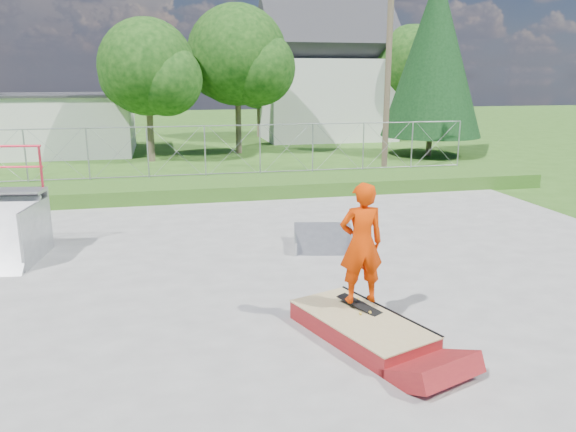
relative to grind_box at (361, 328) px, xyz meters
name	(u,v)px	position (x,y,z in m)	size (l,w,h in m)	color
ground	(252,296)	(-1.39, 2.10, -0.18)	(120.00, 120.00, 0.00)	#305919
concrete_pad	(252,295)	(-1.39, 2.10, -0.16)	(20.00, 16.00, 0.04)	gray
grass_berm	(208,187)	(-1.39, 11.60, 0.07)	(24.00, 3.00, 0.50)	#305919
grind_box	(361,328)	(0.00, 0.00, 0.00)	(1.87, 2.61, 0.35)	maroon
flat_bank_ramp	(324,240)	(0.75, 4.66, 0.04)	(1.40, 1.49, 0.43)	#9B9EA3
skateboard	(359,305)	(0.10, 0.37, 0.22)	(0.22, 0.80, 0.02)	black
skater	(361,248)	(0.10, 0.37, 1.19)	(0.71, 0.47, 1.95)	red
chain_link_fence	(205,151)	(-1.39, 12.60, 1.22)	(20.00, 0.06, 1.80)	gray
utility_building_flat	(34,125)	(-9.39, 24.10, 1.32)	(10.00, 6.00, 3.00)	silver
gable_house	(325,79)	(7.61, 28.10, 3.66)	(8.40, 6.08, 8.94)	silver
utility_pole	(388,76)	(6.11, 14.10, 3.82)	(0.24, 0.24, 8.00)	brown
tree_left_near	(152,71)	(-3.15, 19.93, 4.06)	(4.76, 4.48, 6.65)	brown
tree_center	(243,59)	(1.39, 21.91, 4.67)	(5.44, 5.12, 7.60)	brown
tree_right_far	(416,67)	(12.87, 25.92, 4.37)	(5.10, 4.80, 7.12)	brown
tree_back_mid	(262,82)	(3.82, 29.96, 3.46)	(4.08, 3.84, 5.70)	brown
conifer_tree	(435,54)	(10.61, 19.10, 4.87)	(5.04, 5.04, 9.10)	brown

